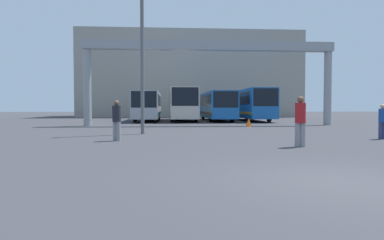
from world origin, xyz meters
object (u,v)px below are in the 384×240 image
bus_slot_1 (183,103)px  bus_slot_0 (148,105)px  pedestrian_mid_left (117,119)px  lamp_post (142,49)px  pedestrian_near_left (300,120)px  traffic_cone (249,122)px  bus_slot_2 (216,105)px  bus_slot_3 (250,103)px  pedestrian_far_center (382,121)px

bus_slot_1 → bus_slot_0: bearing=172.7°
bus_slot_0 → pedestrian_mid_left: bearing=-90.1°
lamp_post → bus_slot_1: bearing=80.6°
pedestrian_near_left → traffic_cone: size_ratio=2.88×
bus_slot_2 → bus_slot_3: (3.62, -0.22, 0.16)m
pedestrian_far_center → traffic_cone: 10.72m
traffic_cone → bus_slot_2: bearing=94.1°
traffic_cone → lamp_post: size_ratio=0.08×
bus_slot_0 → bus_slot_1: 3.66m
bus_slot_1 → lamp_post: bearing=-99.4°
bus_slot_3 → lamp_post: (-10.11, -17.45, 2.67)m
bus_slot_0 → lamp_post: lamp_post is taller
bus_slot_1 → pedestrian_near_left: size_ratio=6.21×
bus_slot_1 → bus_slot_3: bearing=0.9°
bus_slot_0 → traffic_cone: (8.05, -11.51, -1.39)m
lamp_post → traffic_cone: bearing=40.8°
bus_slot_1 → pedestrian_mid_left: bearing=-99.9°
bus_slot_0 → pedestrian_mid_left: 21.56m
bus_slot_3 → pedestrian_far_center: size_ratio=7.37×
bus_slot_1 → pedestrian_mid_left: 21.42m
pedestrian_far_center → lamp_post: size_ratio=0.19×
bus_slot_0 → pedestrian_far_center: 24.58m
bus_slot_3 → traffic_cone: size_ratio=18.28×
pedestrian_far_center → pedestrian_near_left: (-4.84, -2.67, 0.14)m
pedestrian_mid_left → bus_slot_0: bearing=-65.6°
pedestrian_near_left → bus_slot_0: bearing=120.1°
bus_slot_1 → traffic_cone: size_ratio=17.91×
traffic_cone → lamp_post: lamp_post is taller
bus_slot_3 → pedestrian_far_center: bearing=-87.6°
pedestrian_mid_left → pedestrian_near_left: bearing=-176.5°
bus_slot_3 → pedestrian_near_left: (-3.95, -23.89, -0.89)m
bus_slot_0 → bus_slot_2: (7.25, -0.13, 0.00)m
lamp_post → pedestrian_mid_left: bearing=-102.3°
bus_slot_2 → lamp_post: lamp_post is taller
bus_slot_3 → lamp_post: bearing=-120.1°
traffic_cone → pedestrian_near_left: bearing=-95.1°
bus_slot_0 → lamp_post: 18.04m
pedestrian_far_center → lamp_post: 12.20m
bus_slot_1 → pedestrian_mid_left: size_ratio=6.57×
bus_slot_3 → pedestrian_mid_left: bearing=-117.3°
bus_slot_1 → traffic_cone: bus_slot_1 is taller
bus_slot_0 → pedestrian_mid_left: size_ratio=7.10×
bus_slot_2 → pedestrian_far_center: bearing=-78.1°
pedestrian_mid_left → pedestrian_far_center: (11.82, -0.02, -0.08)m
bus_slot_0 → bus_slot_3: bearing=-1.8°
bus_slot_0 → pedestrian_near_left: 25.21m
bus_slot_0 → lamp_post: (0.77, -17.80, 2.83)m
bus_slot_0 → bus_slot_2: bearing=-1.0°
bus_slot_1 → traffic_cone: 12.01m
pedestrian_far_center → traffic_cone: size_ratio=2.48×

